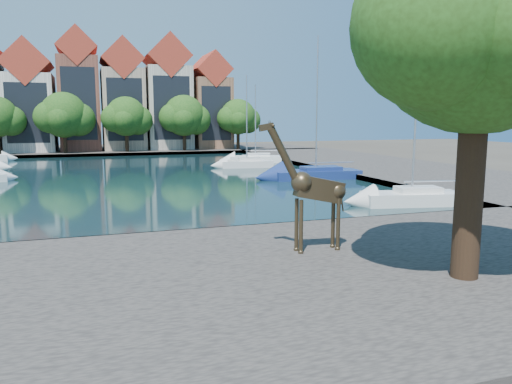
% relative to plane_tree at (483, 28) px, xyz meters
% --- Properties ---
extents(ground, '(160.00, 160.00, 0.00)m').
position_rel_plane_tree_xyz_m(ground, '(-7.62, 9.01, -7.67)').
color(ground, '#38332B').
rests_on(ground, ground).
extents(water_basin, '(38.00, 50.00, 0.08)m').
position_rel_plane_tree_xyz_m(water_basin, '(-7.62, 33.01, -7.63)').
color(water_basin, black).
rests_on(water_basin, ground).
extents(near_quay, '(50.00, 14.00, 0.50)m').
position_rel_plane_tree_xyz_m(near_quay, '(-7.62, 2.01, -7.42)').
color(near_quay, '#46413D').
rests_on(near_quay, ground).
extents(far_quay, '(60.00, 16.00, 0.50)m').
position_rel_plane_tree_xyz_m(far_quay, '(-7.62, 65.01, -7.42)').
color(far_quay, '#46413D').
rests_on(far_quay, ground).
extents(right_quay, '(14.00, 52.00, 0.50)m').
position_rel_plane_tree_xyz_m(right_quay, '(17.38, 33.01, -7.42)').
color(right_quay, '#46413D').
rests_on(right_quay, ground).
extents(plane_tree, '(8.32, 6.40, 10.62)m').
position_rel_plane_tree_xyz_m(plane_tree, '(0.00, 0.00, 0.00)').
color(plane_tree, '#332114').
rests_on(plane_tree, near_quay).
extents(townhouse_west_inner, '(6.43, 9.18, 15.15)m').
position_rel_plane_tree_xyz_m(townhouse_west_inner, '(-18.12, 64.99, -0.32)').
color(townhouse_west_inner, silver).
rests_on(townhouse_west_inner, far_quay).
extents(townhouse_center, '(5.44, 9.18, 16.93)m').
position_rel_plane_tree_xyz_m(townhouse_center, '(-11.62, 64.99, 0.69)').
color(townhouse_center, brown).
rests_on(townhouse_center, far_quay).
extents(townhouse_east_inner, '(5.94, 9.18, 15.79)m').
position_rel_plane_tree_xyz_m(townhouse_east_inner, '(-5.62, 64.99, 0.06)').
color(townhouse_east_inner, tan).
rests_on(townhouse_east_inner, far_quay).
extents(townhouse_east_mid, '(6.43, 9.18, 16.65)m').
position_rel_plane_tree_xyz_m(townhouse_east_mid, '(0.88, 64.99, 0.43)').
color(townhouse_east_mid, '#BEB5A2').
rests_on(townhouse_east_mid, far_quay).
extents(townhouse_east_end, '(5.44, 9.18, 14.43)m').
position_rel_plane_tree_xyz_m(townhouse_east_end, '(7.38, 64.99, -0.56)').
color(townhouse_east_end, brown).
rests_on(townhouse_east_end, far_quay).
extents(far_tree_mid_west, '(7.80, 6.00, 8.00)m').
position_rel_plane_tree_xyz_m(far_tree_mid_west, '(-13.51, 59.50, -2.38)').
color(far_tree_mid_west, '#332114').
rests_on(far_tree_mid_west, far_quay).
extents(far_tree_mid_east, '(7.02, 5.40, 7.52)m').
position_rel_plane_tree_xyz_m(far_tree_mid_east, '(-5.52, 59.50, -2.54)').
color(far_tree_mid_east, '#332114').
rests_on(far_tree_mid_east, far_quay).
extents(far_tree_east, '(7.54, 5.80, 7.84)m').
position_rel_plane_tree_xyz_m(far_tree_east, '(2.49, 59.50, -2.43)').
color(far_tree_east, '#332114').
rests_on(far_tree_east, far_quay).
extents(far_tree_far_east, '(6.76, 5.20, 7.36)m').
position_rel_plane_tree_xyz_m(far_tree_far_east, '(10.48, 59.50, -2.60)').
color(far_tree_far_east, '#332114').
rests_on(far_tree_far_east, far_quay).
extents(giraffe_statue, '(3.17, 0.54, 4.55)m').
position_rel_plane_tree_xyz_m(giraffe_statue, '(-3.19, 4.14, -4.94)').
color(giraffe_statue, '#3A2D1D').
rests_on(giraffe_statue, near_quay).
extents(sailboat_right_a, '(6.07, 3.11, 11.73)m').
position_rel_plane_tree_xyz_m(sailboat_right_a, '(7.38, 13.01, -6.99)').
color(sailboat_right_a, silver).
rests_on(sailboat_right_a, water_basin).
extents(sailboat_right_b, '(7.49, 2.98, 11.66)m').
position_rel_plane_tree_xyz_m(sailboat_right_b, '(7.38, 26.25, -7.03)').
color(sailboat_right_b, navy).
rests_on(sailboat_right_b, water_basin).
extents(sailboat_right_c, '(5.41, 2.44, 9.32)m').
position_rel_plane_tree_xyz_m(sailboat_right_c, '(4.75, 37.22, -7.05)').
color(sailboat_right_c, silver).
rests_on(sailboat_right_c, water_basin).
extents(sailboat_right_d, '(6.11, 3.46, 8.75)m').
position_rel_plane_tree_xyz_m(sailboat_right_d, '(7.38, 42.33, -7.02)').
color(sailboat_right_d, white).
rests_on(sailboat_right_d, water_basin).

